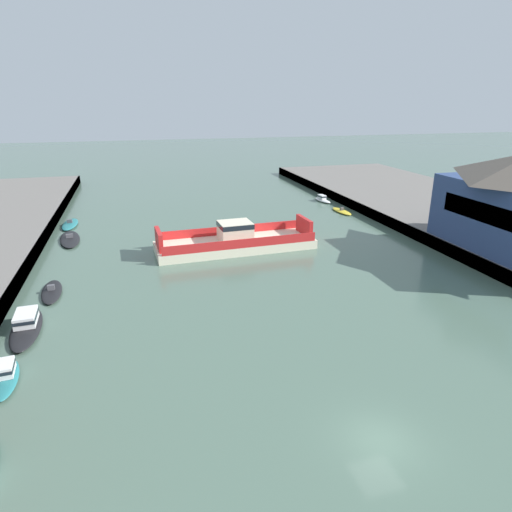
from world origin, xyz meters
The scene contains 9 objects.
ground_plane centered at (0.00, 0.00, 0.00)m, with size 400.00×400.00×0.00m, color #4C6656.
chain_ferry centered at (-0.31, 34.53, 1.08)m, with size 20.06×7.16×3.53m.
moored_boat_near_left centered at (-20.91, 43.90, 0.22)m, with size 3.50×8.53×0.91m.
moored_boat_near_right centered at (21.35, 57.04, 0.44)m, with size 2.02×4.94×1.19m.
moored_boat_mid_right centered at (21.16, 48.57, 0.19)m, with size 1.97×5.73×0.86m.
moored_boat_far_left centered at (-20.58, 26.07, 0.21)m, with size 2.33×6.19×0.90m.
moored_boat_far_right centered at (-21.42, 18.83, 0.53)m, with size 2.67×7.79×1.43m.
moored_boat_upstream_a centered at (-21.37, 11.68, 0.44)m, with size 2.09×5.23×1.20m.
moored_boat_upstream_b centered at (-21.76, 51.73, 0.24)m, with size 2.39×6.89×0.95m.
Camera 1 is at (-11.83, -16.99, 17.85)m, focal length 30.92 mm.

